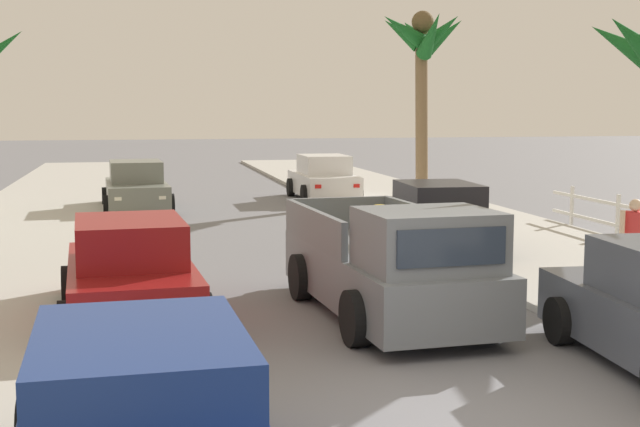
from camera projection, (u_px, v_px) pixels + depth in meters
The scene contains 12 objects.
ground_plane at pixel (452, 419), 8.84m from camera, with size 160.00×160.00×0.00m, color slate.
sidewalk_left at pixel (31, 247), 19.37m from camera, with size 5.05×60.00×0.12m, color #B2AFA8.
sidewalk_right at pixel (486, 233), 21.61m from camera, with size 5.05×60.00×0.12m, color #B2AFA8.
curb_left at pixel (83, 246), 19.60m from camera, with size 0.16×60.00×0.10m, color silver.
curb_right at pixel (444, 234), 21.38m from camera, with size 0.16×60.00×0.10m, color silver.
pickup_truck at pixel (392, 267), 12.96m from camera, with size 2.45×5.32×1.80m.
car_right_near at pixel (136, 188), 26.56m from camera, with size 2.18×4.32×1.54m.
car_left_mid at pixel (130, 274), 12.82m from camera, with size 2.21×4.34×1.54m.
car_right_mid at pixel (323, 179), 29.91m from camera, with size 2.04×4.27×1.54m.
car_left_far at pixel (437, 220), 18.91m from camera, with size 2.18×4.33×1.54m.
palm_tree_right_back at pixel (423, 48), 30.40m from camera, with size 3.51×3.92×6.52m.
pedestrian at pixel (634, 238), 15.01m from camera, with size 0.57×0.43×1.59m.
Camera 1 is at (-3.09, -8.06, 3.15)m, focal length 48.83 mm.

